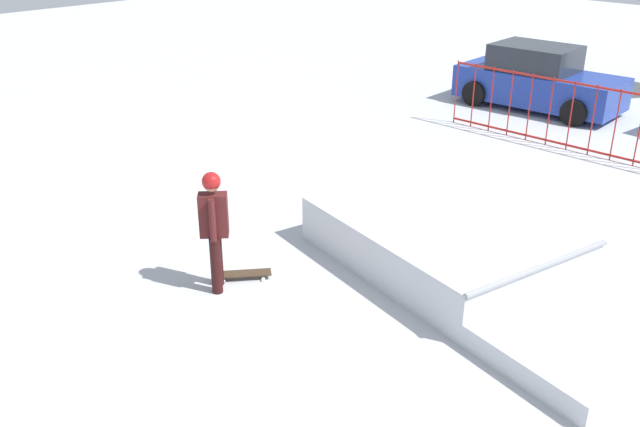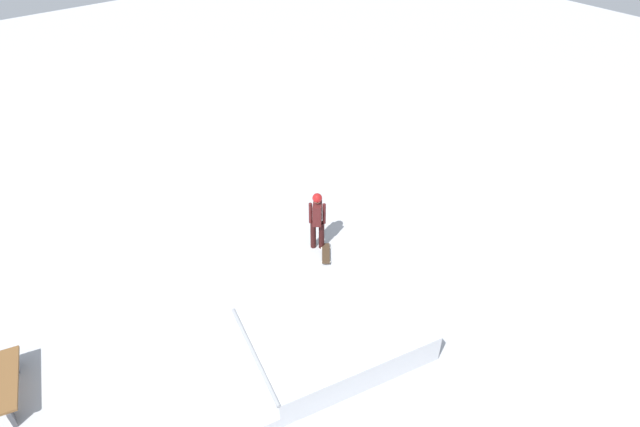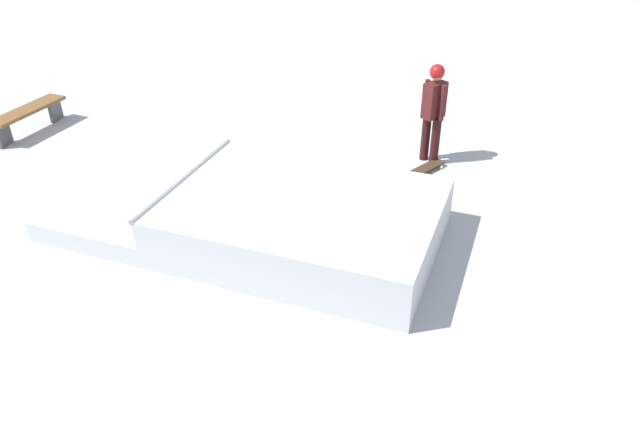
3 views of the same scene
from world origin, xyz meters
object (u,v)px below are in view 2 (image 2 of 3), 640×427
(skateboard, at_px, (326,253))
(skate_ramp, at_px, (314,343))
(park_bench, at_px, (9,382))
(skater, at_px, (317,217))

(skateboard, bearing_deg, skate_ramp, 175.42)
(skateboard, height_order, park_bench, park_bench)
(skate_ramp, bearing_deg, skateboard, -120.83)
(skater, bearing_deg, park_bench, 131.18)
(skate_ramp, xyz_separation_m, skateboard, (-2.16, -2.31, -0.24))
(skater, distance_m, park_bench, 7.54)
(skater, xyz_separation_m, park_bench, (7.51, -0.18, -0.65))
(skater, height_order, park_bench, skater)
(skater, bearing_deg, skateboard, -143.38)
(skater, relative_size, park_bench, 1.05)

